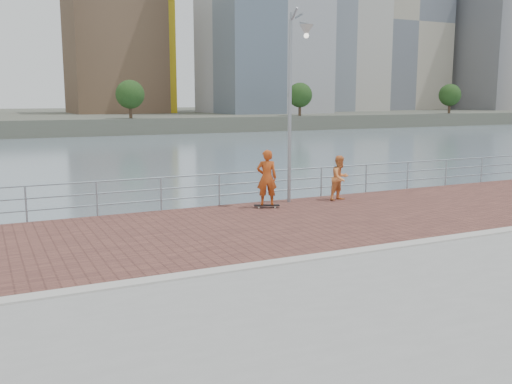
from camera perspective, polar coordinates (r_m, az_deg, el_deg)
name	(u,v)px	position (r m, az deg, el deg)	size (l,w,h in m)	color
water	(294,345)	(13.73, 3.78, -14.98)	(400.00, 400.00, 0.00)	slate
brick_lane	(231,229)	(16.15, -2.49, -3.68)	(40.00, 6.80, 0.02)	brown
curb	(295,260)	(13.03, 3.87, -6.82)	(40.00, 0.40, 0.06)	#B7B5AD
far_shore	(10,118)	(133.56, -23.38, 6.77)	(320.00, 95.00, 2.50)	#4C5142
guardrail	(191,188)	(19.13, -6.55, 0.41)	(39.06, 0.06, 1.13)	#8C9EA8
street_lamp	(297,73)	(19.49, 4.11, 11.78)	(0.46, 1.34, 6.30)	gray
skateboard	(267,206)	(19.10, 1.07, -1.36)	(0.87, 0.51, 0.10)	black
skateboarder	(267,178)	(18.94, 1.08, 1.44)	(0.68, 0.45, 1.87)	#B94818
bystander	(340,178)	(20.62, 8.41, 1.40)	(0.78, 0.61, 1.61)	#EF8B46
skyline	(158,3)	(121.34, -9.80, 18.14)	(233.00, 41.00, 57.64)	#ADA38E
shoreline_trees	(70,94)	(88.71, -18.12, 9.27)	(144.28, 4.76, 6.34)	#473323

